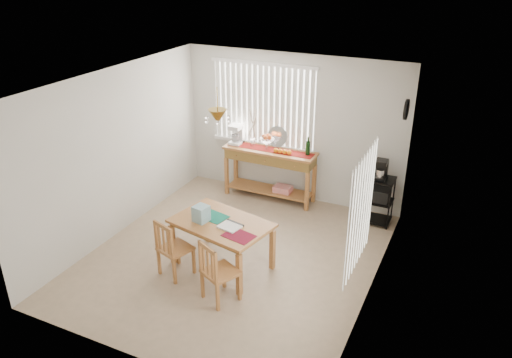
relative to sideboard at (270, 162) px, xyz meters
The scene contains 10 objects.
ground 2.14m from the sideboard, 81.55° to the right, with size 4.00×4.50×0.01m, color tan.
room_shell 2.23m from the sideboard, 81.41° to the right, with size 4.20×4.70×2.70m.
sideboard is the anchor object (origin of this frame).
sideboard_items 0.46m from the sideboard, behind, with size 1.58×0.40×0.72m.
wire_cart 1.97m from the sideboard, ahead, with size 0.47×0.38×0.80m.
cart_items 1.97m from the sideboard, ahead, with size 0.19×0.23×0.33m.
dining_table 2.29m from the sideboard, 83.63° to the right, with size 1.48×1.11×0.71m.
table_items 2.36m from the sideboard, 87.50° to the right, with size 1.02×0.68×0.23m.
chair_left 2.78m from the sideboard, 95.00° to the right, with size 0.50×0.50×0.86m.
chair_right 3.04m from the sideboard, 78.93° to the right, with size 0.53×0.53×0.87m.
Camera 1 is at (2.94, -5.50, 4.12)m, focal length 35.00 mm.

